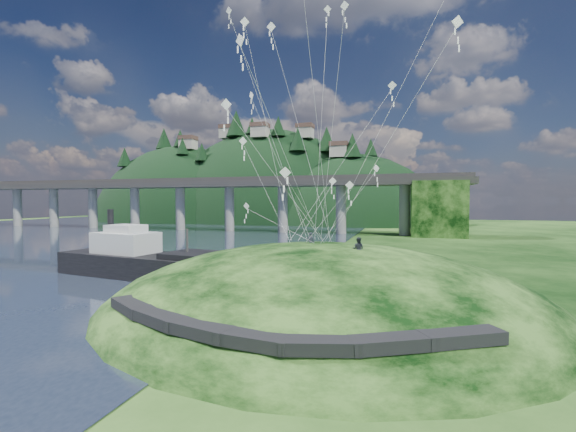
# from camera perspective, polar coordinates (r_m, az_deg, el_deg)

# --- Properties ---
(ground) EXTENTS (320.00, 320.00, 0.00)m
(ground) POSITION_cam_1_polar(r_m,az_deg,el_deg) (31.82, -10.31, -13.03)
(ground) COLOR black
(ground) RESTS_ON ground
(grass_hill) EXTENTS (36.00, 32.00, 13.00)m
(grass_hill) POSITION_cam_1_polar(r_m,az_deg,el_deg) (31.53, 5.10, -15.99)
(grass_hill) COLOR black
(grass_hill) RESTS_ON ground
(footpath) EXTENTS (22.29, 5.84, 0.83)m
(footpath) POSITION_cam_1_polar(r_m,az_deg,el_deg) (19.79, -3.55, -16.26)
(footpath) COLOR black
(footpath) RESTS_ON ground
(bridge) EXTENTS (160.00, 11.00, 15.00)m
(bridge) POSITION_cam_1_polar(r_m,az_deg,el_deg) (105.47, -5.95, 2.96)
(bridge) COLOR #2D2B2B
(bridge) RESTS_ON ground
(far_ridge) EXTENTS (153.00, 70.00, 94.50)m
(far_ridge) POSITION_cam_1_polar(r_m,az_deg,el_deg) (160.98, -4.45, -3.40)
(far_ridge) COLOR black
(far_ridge) RESTS_ON ground
(work_barge) EXTENTS (21.77, 8.70, 7.41)m
(work_barge) POSITION_cam_1_polar(r_m,az_deg,el_deg) (45.70, -20.68, -6.09)
(work_barge) COLOR black
(work_barge) RESTS_ON ground
(wooden_dock) EXTENTS (12.32, 6.11, 0.89)m
(wooden_dock) POSITION_cam_1_polar(r_m,az_deg,el_deg) (42.88, -17.28, -8.58)
(wooden_dock) COLOR #352815
(wooden_dock) RESTS_ON ground
(kite_flyers) EXTENTS (5.06, 3.76, 1.75)m
(kite_flyers) POSITION_cam_1_polar(r_m,az_deg,el_deg) (29.25, 8.21, -2.88)
(kite_flyers) COLOR #262A33
(kite_flyers) RESTS_ON ground
(kite_swarm) EXTENTS (20.14, 17.01, 21.05)m
(kite_swarm) POSITION_cam_1_polar(r_m,az_deg,el_deg) (35.10, 2.76, 19.19)
(kite_swarm) COLOR white
(kite_swarm) RESTS_ON ground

